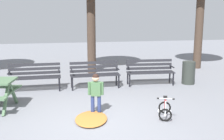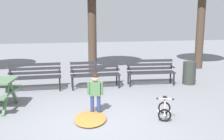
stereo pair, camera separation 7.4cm
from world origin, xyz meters
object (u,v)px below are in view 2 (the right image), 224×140
at_px(kids_bicycle, 164,109).
at_px(child_standing, 95,91).
at_px(park_bench_far_left, 35,75).
at_px(park_bench_left, 95,72).
at_px(trash_bin, 189,73).
at_px(park_bench_right, 150,70).

bearing_deg(kids_bicycle, child_standing, 160.35).
bearing_deg(child_standing, park_bench_far_left, 123.06).
relative_size(park_bench_far_left, child_standing, 1.62).
relative_size(park_bench_left, kids_bicycle, 2.54).
xyz_separation_m(child_standing, kids_bicycle, (1.55, -0.55, -0.38)).
bearing_deg(child_standing, trash_bin, 32.58).
height_order(child_standing, trash_bin, child_standing).
relative_size(park_bench_right, child_standing, 1.64).
distance_m(park_bench_far_left, trash_bin, 5.15).
relative_size(park_bench_far_left, park_bench_left, 1.00).
relative_size(park_bench_far_left, kids_bicycle, 2.54).
xyz_separation_m(park_bench_right, kids_bicycle, (-0.68, -3.01, -0.31)).
height_order(park_bench_left, kids_bicycle, park_bench_left).
bearing_deg(park_bench_right, trash_bin, -7.80).
xyz_separation_m(child_standing, trash_bin, (3.56, 2.28, -0.19)).
xyz_separation_m(park_bench_left, kids_bicycle, (1.23, -2.98, -0.31)).
relative_size(park_bench_far_left, trash_bin, 2.05).
distance_m(kids_bicycle, trash_bin, 3.48).
bearing_deg(park_bench_left, kids_bicycle, -67.58).
bearing_deg(child_standing, park_bench_right, 47.91).
height_order(park_bench_left, park_bench_right, same).
distance_m(park_bench_far_left, park_bench_right, 3.81).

